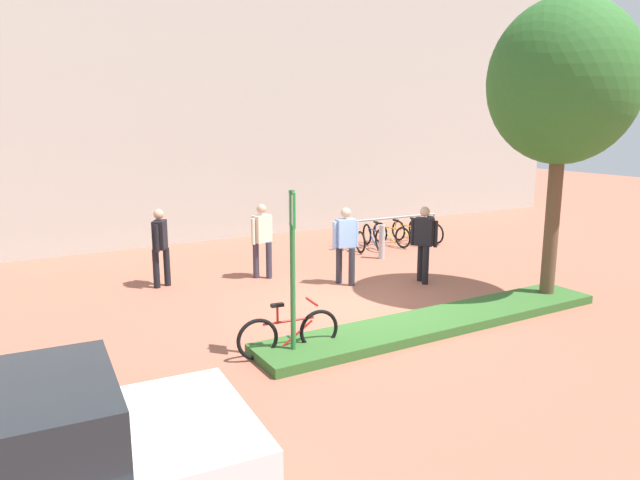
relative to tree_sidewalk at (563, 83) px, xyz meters
The scene contains 12 objects.
ground_plane 5.81m from the tree_sidewalk, 156.42° to the left, with size 60.00×60.00×0.00m, color #9E5B47.
building_facade 10.37m from the tree_sidewalk, 110.42° to the left, with size 28.00×1.20×10.00m, color #B2ADA3.
planter_strip 5.09m from the tree_sidewalk, behind, with size 7.00×1.10×0.16m, color #336028.
tree_sidewalk is the anchor object (origin of this frame).
parking_sign_post 6.37m from the tree_sidewalk, behind, with size 0.13×0.35×2.60m.
bike_at_sign 7.01m from the tree_sidewalk, behind, with size 1.68×0.42×0.86m.
bike_rack_cluster 7.05m from the tree_sidewalk, 85.49° to the left, with size 3.21×1.67×0.83m.
bollard_steel 6.04m from the tree_sidewalk, 99.40° to the left, with size 0.16×0.16×0.90m, color #ADADB2.
person_suited_dark 4.22m from the tree_sidewalk, 120.02° to the left, with size 0.43×0.52×1.72m.
person_suited_navy 8.75m from the tree_sidewalk, 143.07° to the left, with size 0.40×0.54×1.72m.
person_shirt_blue 5.33m from the tree_sidewalk, 133.84° to the left, with size 0.60×0.46×1.72m.
person_casual_tan 6.98m from the tree_sidewalk, 134.02° to the left, with size 0.59×0.35×1.72m.
Camera 1 is at (-6.08, -9.15, 3.60)m, focal length 32.91 mm.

